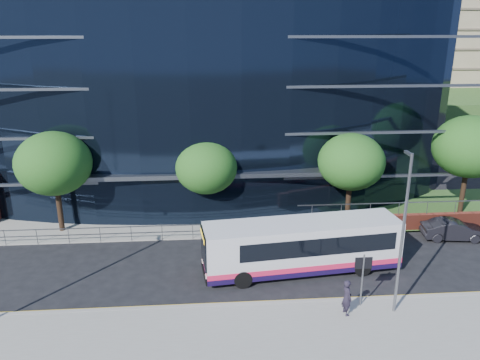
{
  "coord_description": "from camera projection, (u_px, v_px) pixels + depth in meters",
  "views": [
    {
      "loc": [
        -3.05,
        -21.36,
        13.43
      ],
      "look_at": [
        -0.79,
        8.0,
        3.74
      ],
      "focal_mm": 35.0,
      "sensor_mm": 36.0,
      "label": 1
    }
  ],
  "objects": [
    {
      "name": "pavement_near",
      "position": [
        282.0,
        356.0,
        19.89
      ],
      "size": [
        80.0,
        8.0,
        0.15
      ],
      "primitive_type": "cube",
      "color": "gray",
      "rests_on": "ground"
    },
    {
      "name": "city_bus",
      "position": [
        304.0,
        246.0,
        26.5
      ],
      "size": [
        11.4,
        3.8,
        3.03
      ],
      "rotation": [
        0.0,
        0.0,
        0.11
      ],
      "color": "silver",
      "rests_on": "ground"
    },
    {
      "name": "tree_far_b",
      "position": [
        206.0,
        168.0,
        32.11
      ],
      "size": [
        4.29,
        4.29,
        6.05
      ],
      "color": "black",
      "rests_on": "ground"
    },
    {
      "name": "yellow_line_outer",
      "position": [
        269.0,
        303.0,
        23.89
      ],
      "size": [
        80.0,
        0.08,
        0.01
      ],
      "primitive_type": "cube",
      "color": "gold",
      "rests_on": "ground"
    },
    {
      "name": "far_forecourt",
      "position": [
        167.0,
        216.0,
        34.61
      ],
      "size": [
        50.0,
        8.0,
        0.1
      ],
      "primitive_type": "cube",
      "color": "gray",
      "rests_on": "ground"
    },
    {
      "name": "glass_office",
      "position": [
        193.0,
        91.0,
        41.6
      ],
      "size": [
        44.0,
        23.1,
        16.0
      ],
      "color": "black",
      "rests_on": "ground"
    },
    {
      "name": "ground",
      "position": [
        267.0,
        294.0,
        24.65
      ],
      "size": [
        200.0,
        200.0,
        0.0
      ],
      "primitive_type": "plane",
      "color": "black",
      "rests_on": "ground"
    },
    {
      "name": "tree_dist_e",
      "position": [
        405.0,
        96.0,
        62.86
      ],
      "size": [
        4.62,
        4.62,
        6.51
      ],
      "color": "black",
      "rests_on": "ground"
    },
    {
      "name": "yellow_line_inner",
      "position": [
        268.0,
        301.0,
        24.03
      ],
      "size": [
        80.0,
        0.08,
        0.01
      ],
      "primitive_type": "cube",
      "color": "gold",
      "rests_on": "ground"
    },
    {
      "name": "tree_far_d",
      "position": [
        470.0,
        147.0,
        33.66
      ],
      "size": [
        5.28,
        5.28,
        7.44
      ],
      "color": "black",
      "rests_on": "ground"
    },
    {
      "name": "streetlight_east",
      "position": [
        403.0,
        231.0,
        21.64
      ],
      "size": [
        0.15,
        0.77,
        8.0
      ],
      "color": "slate",
      "rests_on": "pavement_near"
    },
    {
      "name": "kerb",
      "position": [
        269.0,
        303.0,
        23.68
      ],
      "size": [
        80.0,
        0.25,
        0.16
      ],
      "primitive_type": "cube",
      "color": "gray",
      "rests_on": "ground"
    },
    {
      "name": "pedestrian",
      "position": [
        347.0,
        297.0,
        22.44
      ],
      "size": [
        0.56,
        0.74,
        1.82
      ],
      "primitive_type": "imported",
      "rotation": [
        0.0,
        0.0,
        1.77
      ],
      "color": "black",
      "rests_on": "pavement_near"
    },
    {
      "name": "guard_railings",
      "position": [
        131.0,
        230.0,
        30.44
      ],
      "size": [
        24.0,
        0.05,
        1.1
      ],
      "color": "slate",
      "rests_on": "ground"
    },
    {
      "name": "parked_car",
      "position": [
        454.0,
        230.0,
        30.83
      ],
      "size": [
        4.22,
        1.94,
        1.34
      ],
      "primitive_type": "imported",
      "rotation": [
        0.0,
        0.0,
        1.44
      ],
      "color": "black",
      "rests_on": "ground"
    },
    {
      "name": "tree_far_a",
      "position": [
        54.0,
        164.0,
        30.71
      ],
      "size": [
        4.95,
        4.95,
        6.98
      ],
      "color": "black",
      "rests_on": "ground"
    },
    {
      "name": "tree_far_c",
      "position": [
        351.0,
        162.0,
        32.26
      ],
      "size": [
        4.62,
        4.62,
        6.51
      ],
      "color": "black",
      "rests_on": "ground"
    },
    {
      "name": "street_sign",
      "position": [
        363.0,
        270.0,
        22.8
      ],
      "size": [
        0.85,
        0.09,
        2.8
      ],
      "color": "slate",
      "rests_on": "pavement_near"
    },
    {
      "name": "apartment_block",
      "position": [
        414.0,
        41.0,
        77.69
      ],
      "size": [
        60.0,
        42.0,
        30.0
      ],
      "color": "#2D511E",
      "rests_on": "ground"
    }
  ]
}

